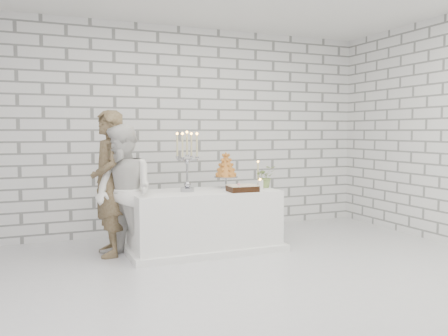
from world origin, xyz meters
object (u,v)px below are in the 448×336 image
(cake_table, at_px, (204,221))
(candelabra, at_px, (187,161))
(groom, at_px, (108,183))
(bride, at_px, (124,192))
(croquembouche, at_px, (226,170))

(cake_table, relative_size, candelabra, 2.43)
(groom, bearing_deg, bride, 23.60)
(cake_table, xyz_separation_m, groom, (-1.13, 0.23, 0.49))
(candelabra, bearing_deg, groom, 166.31)
(candelabra, height_order, croquembouche, candelabra)
(bride, relative_size, croquembouche, 3.30)
(groom, bearing_deg, candelabra, 74.75)
(cake_table, height_order, candelabra, candelabra)
(bride, distance_m, croquembouche, 1.39)
(bride, bearing_deg, groom, 174.47)
(candelabra, relative_size, croquembouche, 1.55)
(groom, bearing_deg, croquembouche, 85.66)
(cake_table, distance_m, candelabra, 0.78)
(candelabra, bearing_deg, croquembouche, 14.63)
(croquembouche, bearing_deg, candelabra, -165.37)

